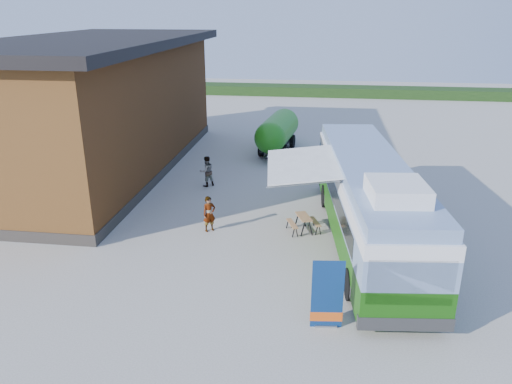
# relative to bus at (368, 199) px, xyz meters

# --- Properties ---
(ground) EXTENTS (100.00, 100.00, 0.00)m
(ground) POSITION_rel_bus_xyz_m (-4.28, -1.88, -1.92)
(ground) COLOR #BCB7AD
(ground) RESTS_ON ground
(barn) EXTENTS (9.60, 21.20, 7.50)m
(barn) POSITION_rel_bus_xyz_m (-14.78, 8.12, 1.67)
(barn) COLOR brown
(barn) RESTS_ON ground
(hedge) EXTENTS (40.00, 3.00, 1.00)m
(hedge) POSITION_rel_bus_xyz_m (3.72, 36.12, -1.42)
(hedge) COLOR #264419
(hedge) RESTS_ON ground
(bus) EXTENTS (4.14, 13.27, 4.01)m
(bus) POSITION_rel_bus_xyz_m (0.00, 0.00, 0.00)
(bus) COLOR #1C5F0F
(bus) RESTS_ON ground
(awning) EXTENTS (3.49, 5.09, 0.56)m
(awning) POSITION_rel_bus_xyz_m (-2.43, 0.49, 0.99)
(awning) COLOR white
(awning) RESTS_ON ground
(banner) EXTENTS (0.97, 0.25, 2.24)m
(banner) POSITION_rel_bus_xyz_m (-1.57, -6.03, -1.00)
(banner) COLOR navy
(banner) RESTS_ON ground
(picnic_table) EXTENTS (1.55, 1.47, 0.71)m
(picnic_table) POSITION_rel_bus_xyz_m (-2.56, 0.72, -1.39)
(picnic_table) COLOR #B17D53
(picnic_table) RESTS_ON ground
(person_a) EXTENTS (0.68, 0.64, 1.56)m
(person_a) POSITION_rel_bus_xyz_m (-6.56, 0.26, -1.14)
(person_a) COLOR #999999
(person_a) RESTS_ON ground
(person_b) EXTENTS (1.02, 0.99, 1.65)m
(person_b) POSITION_rel_bus_xyz_m (-7.98, 5.85, -1.09)
(person_b) COLOR #999999
(person_b) RESTS_ON ground
(slurry_tanker) EXTENTS (2.50, 6.63, 2.46)m
(slurry_tanker) POSITION_rel_bus_xyz_m (-4.87, 13.12, -0.50)
(slurry_tanker) COLOR #248618
(slurry_tanker) RESTS_ON ground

